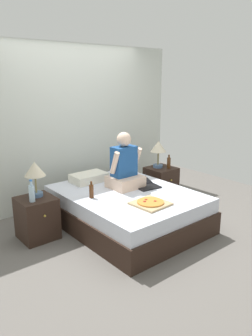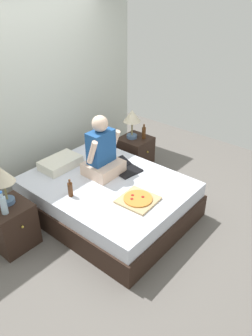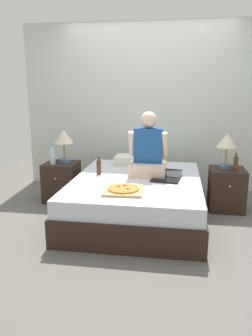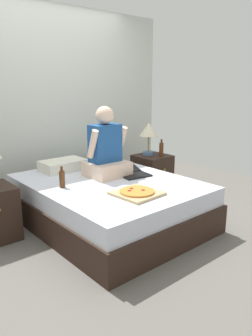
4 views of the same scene
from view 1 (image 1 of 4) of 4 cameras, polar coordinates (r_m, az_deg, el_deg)
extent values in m
plane|color=#66605B|center=(4.64, 0.12, -9.86)|extent=(5.87, 5.87, 0.00)
cube|color=silver|center=(5.36, -9.24, 7.38)|extent=(3.87, 0.12, 2.50)
cube|color=black|center=(4.58, 0.12, -8.15)|extent=(1.54, 1.98, 0.30)
cube|color=silver|center=(4.49, 0.12, -5.28)|extent=(1.50, 1.92, 0.19)
cube|color=black|center=(4.34, -15.23, -8.40)|extent=(0.44, 0.44, 0.54)
sphere|color=gold|center=(4.10, -13.94, -8.11)|extent=(0.03, 0.03, 0.03)
cylinder|color=#4C6B93|center=(4.29, -15.30, -4.45)|extent=(0.16, 0.16, 0.05)
cylinder|color=olive|center=(4.25, -15.43, -2.74)|extent=(0.02, 0.02, 0.22)
cone|color=beige|center=(4.19, -15.63, -0.14)|extent=(0.26, 0.26, 0.18)
cylinder|color=silver|center=(4.10, -16.08, -4.32)|extent=(0.07, 0.07, 0.20)
cylinder|color=silver|center=(4.06, -16.22, -2.59)|extent=(0.03, 0.03, 0.06)
cylinder|color=blue|center=(4.05, -16.25, -2.09)|extent=(0.04, 0.04, 0.02)
cube|color=black|center=(5.55, 6.08, -2.64)|extent=(0.44, 0.44, 0.54)
sphere|color=gold|center=(5.36, 7.91, -2.13)|extent=(0.03, 0.03, 0.03)
cylinder|color=#4C6B93|center=(5.48, 5.58, 0.36)|extent=(0.16, 0.16, 0.05)
cylinder|color=olive|center=(5.44, 5.62, 1.73)|extent=(0.02, 0.02, 0.22)
cone|color=beige|center=(5.40, 5.67, 3.79)|extent=(0.26, 0.26, 0.18)
cylinder|color=#512D14|center=(5.43, 7.46, 0.87)|extent=(0.06, 0.06, 0.18)
cylinder|color=#512D14|center=(5.40, 7.50, 2.05)|extent=(0.03, 0.03, 0.05)
cube|color=silver|center=(4.90, -6.46, -1.65)|extent=(0.52, 0.34, 0.12)
cube|color=beige|center=(4.62, -0.12, -2.38)|extent=(0.44, 0.40, 0.16)
cube|color=#1E4C8C|center=(4.56, -0.36, 1.18)|extent=(0.34, 0.20, 0.42)
sphere|color=beige|center=(4.49, -0.37, 5.01)|extent=(0.20, 0.20, 0.20)
cylinder|color=beige|center=(4.40, -1.97, 0.91)|extent=(0.07, 0.18, 0.32)
cylinder|color=beige|center=(4.64, 1.94, 1.70)|extent=(0.07, 0.18, 0.32)
cube|color=black|center=(4.62, 3.90, -3.34)|extent=(0.35, 0.26, 0.02)
cube|color=black|center=(4.77, 2.48, -2.27)|extent=(0.34, 0.24, 0.06)
cube|color=tan|center=(4.02, 4.28, -6.20)|extent=(0.42, 0.42, 0.02)
cylinder|color=#CC7F33|center=(4.02, 4.29, -5.93)|extent=(0.33, 0.33, 0.02)
cylinder|color=maroon|center=(4.00, 3.27, -5.84)|extent=(0.04, 0.04, 0.00)
cylinder|color=maroon|center=(4.03, 5.10, -5.74)|extent=(0.04, 0.04, 0.00)
cylinder|color=maroon|center=(4.07, 3.51, -5.49)|extent=(0.04, 0.04, 0.00)
cylinder|color=#4C2811|center=(4.23, -6.04, -4.08)|extent=(0.06, 0.06, 0.17)
cylinder|color=#4C2811|center=(4.20, -6.08, -2.66)|extent=(0.03, 0.03, 0.05)
camera|label=2|loc=(1.14, -32.20, 52.54)|focal=35.00mm
camera|label=3|loc=(3.22, 59.11, -0.02)|focal=35.00mm
camera|label=4|loc=(0.95, 9.15, -14.91)|focal=35.00mm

